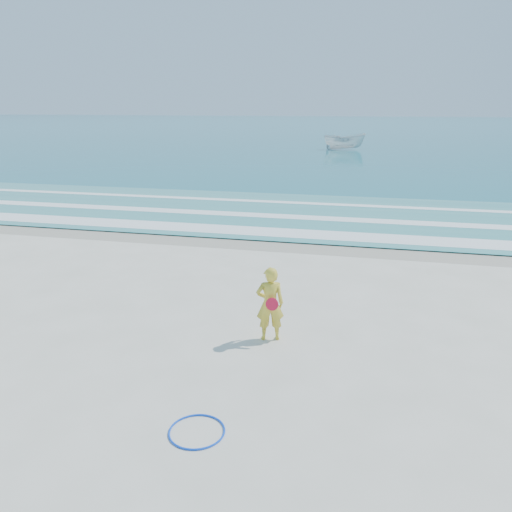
# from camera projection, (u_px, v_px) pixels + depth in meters

# --- Properties ---
(ground) EXTENTS (400.00, 400.00, 0.00)m
(ground) POSITION_uv_depth(u_px,v_px,m) (190.00, 360.00, 9.88)
(ground) COLOR silver
(ground) RESTS_ON ground
(wet_sand) EXTENTS (400.00, 2.40, 0.00)m
(wet_sand) POSITION_uv_depth(u_px,v_px,m) (276.00, 242.00, 18.26)
(wet_sand) COLOR #B2A893
(wet_sand) RESTS_ON ground
(ocean) EXTENTS (400.00, 190.00, 0.04)m
(ocean) POSITION_uv_depth(u_px,v_px,m) (360.00, 127.00, 107.66)
(ocean) COLOR #19727F
(ocean) RESTS_ON ground
(shallow) EXTENTS (400.00, 10.00, 0.01)m
(shallow) POSITION_uv_depth(u_px,v_px,m) (297.00, 213.00, 22.91)
(shallow) COLOR #59B7AD
(shallow) RESTS_ON ocean
(foam_near) EXTENTS (400.00, 1.40, 0.01)m
(foam_near) POSITION_uv_depth(u_px,v_px,m) (283.00, 233.00, 19.46)
(foam_near) COLOR white
(foam_near) RESTS_ON shallow
(foam_mid) EXTENTS (400.00, 0.90, 0.01)m
(foam_mid) POSITION_uv_depth(u_px,v_px,m) (294.00, 217.00, 22.16)
(foam_mid) COLOR white
(foam_mid) RESTS_ON shallow
(foam_far) EXTENTS (400.00, 0.60, 0.01)m
(foam_far) POSITION_uv_depth(u_px,v_px,m) (304.00, 203.00, 25.23)
(foam_far) COLOR white
(foam_far) RESTS_ON shallow
(hoop) EXTENTS (0.95, 0.95, 0.03)m
(hoop) POSITION_uv_depth(u_px,v_px,m) (197.00, 431.00, 7.71)
(hoop) COLOR blue
(hoop) RESTS_ON ground
(boat) EXTENTS (4.82, 2.77, 1.75)m
(boat) POSITION_uv_depth(u_px,v_px,m) (345.00, 141.00, 54.50)
(boat) COLOR silver
(boat) RESTS_ON ocean
(woman) EXTENTS (0.68, 0.54, 1.63)m
(woman) POSITION_uv_depth(u_px,v_px,m) (270.00, 304.00, 10.55)
(woman) COLOR gold
(woman) RESTS_ON ground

